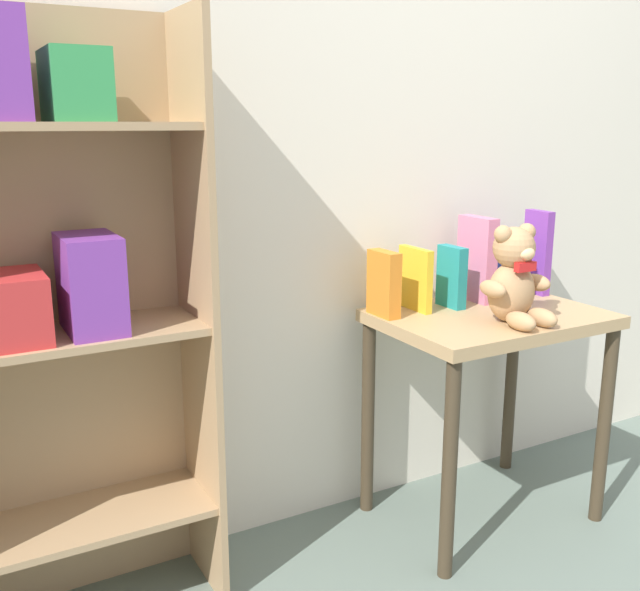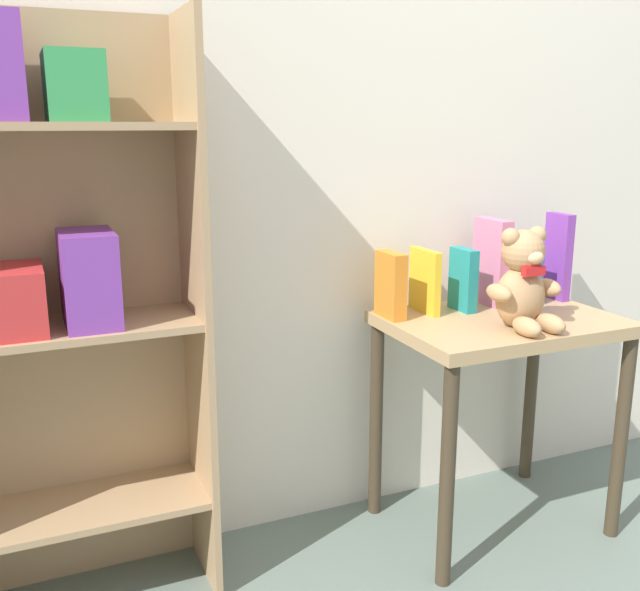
# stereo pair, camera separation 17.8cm
# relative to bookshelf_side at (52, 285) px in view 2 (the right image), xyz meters

# --- Properties ---
(wall_back) EXTENTS (4.80, 0.06, 2.50)m
(wall_back) POSITION_rel_bookshelf_side_xyz_m (1.01, 0.15, 0.43)
(wall_back) COLOR silver
(wall_back) RESTS_ON ground_plane
(bookshelf_side) EXTENTS (0.68, 0.28, 1.45)m
(bookshelf_side) POSITION_rel_bookshelf_side_xyz_m (0.00, 0.00, 0.00)
(bookshelf_side) COLOR tan
(bookshelf_side) RESTS_ON ground_plane
(display_table) EXTENTS (0.65, 0.45, 0.65)m
(display_table) POSITION_rel_bookshelf_side_xyz_m (1.19, -0.14, -0.28)
(display_table) COLOR tan
(display_table) RESTS_ON ground_plane
(teddy_bear) EXTENTS (0.21, 0.19, 0.27)m
(teddy_bear) POSITION_rel_bookshelf_side_xyz_m (1.17, -0.25, -0.05)
(teddy_bear) COLOR tan
(teddy_bear) RESTS_ON display_table
(book_standing_orange) EXTENTS (0.04, 0.12, 0.19)m
(book_standing_orange) POSITION_rel_bookshelf_side_xyz_m (0.89, -0.02, -0.08)
(book_standing_orange) COLOR orange
(book_standing_orange) RESTS_ON display_table
(book_standing_yellow) EXTENTS (0.02, 0.14, 0.19)m
(book_standing_yellow) POSITION_rel_bookshelf_side_xyz_m (1.01, -0.00, -0.08)
(book_standing_yellow) COLOR gold
(book_standing_yellow) RESTS_ON display_table
(book_standing_teal) EXTENTS (0.04, 0.10, 0.18)m
(book_standing_teal) POSITION_rel_bookshelf_side_xyz_m (1.13, -0.03, -0.08)
(book_standing_teal) COLOR teal
(book_standing_teal) RESTS_ON display_table
(book_standing_pink) EXTENTS (0.04, 0.14, 0.26)m
(book_standing_pink) POSITION_rel_bookshelf_side_xyz_m (1.25, -0.01, -0.04)
(book_standing_pink) COLOR #D17093
(book_standing_pink) RESTS_ON display_table
(book_standing_blue) EXTENTS (0.03, 0.12, 0.18)m
(book_standing_blue) POSITION_rel_bookshelf_side_xyz_m (1.36, -0.02, -0.08)
(book_standing_blue) COLOR #2D51B7
(book_standing_blue) RESTS_ON display_table
(book_standing_purple) EXTENTS (0.03, 0.10, 0.27)m
(book_standing_purple) POSITION_rel_bookshelf_side_xyz_m (1.48, -0.03, -0.04)
(book_standing_purple) COLOR purple
(book_standing_purple) RESTS_ON display_table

